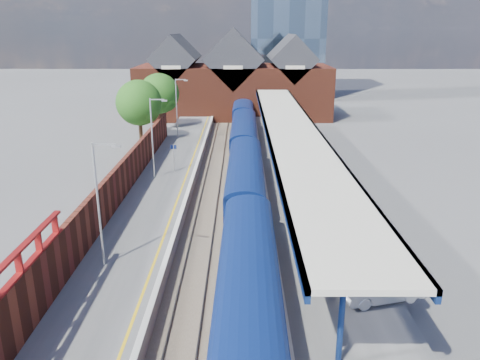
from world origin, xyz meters
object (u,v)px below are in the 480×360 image
at_px(lamp_post_c, 154,133).
at_px(parked_car_red, 358,268).
at_px(platform_sign, 174,153).
at_px(parked_car_blue, 336,219).
at_px(lamp_post_d, 178,104).
at_px(lamp_post_b, 100,198).
at_px(parked_car_silver, 382,287).
at_px(parked_car_dark, 332,192).
at_px(train, 244,151).

xyz_separation_m(lamp_post_c, parked_car_red, (13.65, -17.55, -3.32)).
relative_size(platform_sign, parked_car_blue, 0.52).
xyz_separation_m(lamp_post_c, parked_car_blue, (13.79, -10.91, -3.32)).
bearing_deg(lamp_post_d, lamp_post_b, -90.00).
relative_size(lamp_post_b, parked_car_silver, 1.68).
bearing_deg(lamp_post_c, parked_car_dark, -20.69).
relative_size(train, lamp_post_d, 9.42).
distance_m(platform_sign, parked_car_dark, 15.19).
xyz_separation_m(lamp_post_d, platform_sign, (1.36, -14.00, -2.30)).
distance_m(train, parked_car_dark, 12.42).
xyz_separation_m(train, parked_car_blue, (5.94, -15.88, -0.45)).
distance_m(lamp_post_d, parked_car_red, 36.37).
bearing_deg(parked_car_blue, parked_car_dark, 18.56).
bearing_deg(lamp_post_d, train, -54.54).
bearing_deg(lamp_post_d, parked_car_blue, -62.86).
bearing_deg(lamp_post_d, parked_car_silver, -67.99).
bearing_deg(parked_car_dark, parked_car_silver, 167.16).
xyz_separation_m(parked_car_silver, parked_car_dark, (0.19, 13.99, -0.09)).
bearing_deg(lamp_post_d, parked_car_red, -67.86).
distance_m(lamp_post_d, parked_car_silver, 38.41).
distance_m(train, parked_car_blue, 16.96).
xyz_separation_m(lamp_post_b, parked_car_dark, (14.54, 10.51, -3.40)).
bearing_deg(parked_car_silver, platform_sign, 16.10).
xyz_separation_m(lamp_post_d, parked_car_blue, (13.79, -26.91, -3.32)).
bearing_deg(parked_car_blue, parked_car_silver, -149.96).
bearing_deg(platform_sign, parked_car_red, -57.85).
relative_size(parked_car_red, parked_car_silver, 0.94).
xyz_separation_m(lamp_post_b, lamp_post_c, (0.00, 16.00, 0.00)).
distance_m(parked_car_dark, parked_car_blue, 5.47).
xyz_separation_m(lamp_post_b, platform_sign, (1.36, 18.00, -2.30)).
distance_m(train, platform_sign, 7.16).
height_order(platform_sign, parked_car_red, platform_sign).
bearing_deg(lamp_post_b, parked_car_red, -6.46).
distance_m(lamp_post_b, platform_sign, 18.20).
bearing_deg(parked_car_blue, platform_sign, 70.28).
distance_m(lamp_post_c, platform_sign, 3.34).
relative_size(lamp_post_c, lamp_post_d, 1.00).
bearing_deg(parked_car_blue, parked_car_red, -154.90).
bearing_deg(train, parked_car_blue, -69.50).
relative_size(lamp_post_b, platform_sign, 2.80).
distance_m(lamp_post_b, parked_car_silver, 15.12).
bearing_deg(parked_car_blue, lamp_post_c, 78.02).
bearing_deg(platform_sign, parked_car_silver, -58.86).
distance_m(platform_sign, parked_car_blue, 17.95).
bearing_deg(platform_sign, lamp_post_b, -94.33).
relative_size(lamp_post_c, parked_car_dark, 1.70).
bearing_deg(lamp_post_c, parked_car_silver, -53.64).
height_order(lamp_post_c, parked_car_blue, lamp_post_c).
xyz_separation_m(train, lamp_post_c, (-7.86, -4.97, 2.87)).
bearing_deg(lamp_post_b, platform_sign, 85.67).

